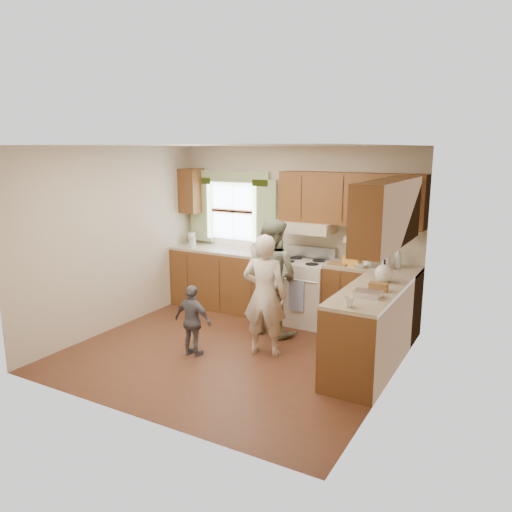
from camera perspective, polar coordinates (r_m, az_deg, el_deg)
The scene contains 6 objects.
room at distance 5.92m, azimuth -2.73°, elevation 0.33°, with size 3.80×3.80×3.80m.
kitchen_fixtures at distance 6.68m, azimuth 6.70°, elevation -2.00°, with size 3.80×2.25×2.15m.
stove at distance 7.21m, azimuth 5.42°, elevation -3.95°, with size 0.76×0.67×1.07m.
woman_left at distance 6.00m, azimuth 0.99°, elevation -4.49°, with size 0.54×0.36×1.49m, color beige.
woman_right at distance 6.69m, azimuth 1.81°, elevation -2.33°, with size 0.77×0.60×1.58m, color #203A26.
child at distance 6.08m, azimuth -7.23°, elevation -7.36°, with size 0.52×0.21×0.88m, color slate.
Camera 1 is at (3.07, -4.91, 2.47)m, focal length 35.00 mm.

